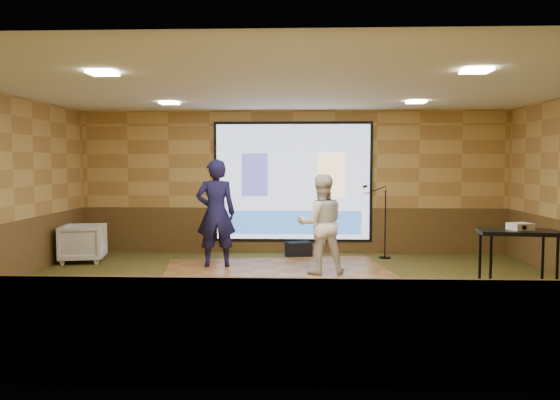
{
  "coord_description": "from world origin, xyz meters",
  "views": [
    {
      "loc": [
        0.16,
        -7.99,
        1.92
      ],
      "look_at": [
        -0.17,
        0.86,
        1.3
      ],
      "focal_mm": 35.0,
      "sensor_mm": 36.0,
      "label": 1
    }
  ],
  "objects_px": {
    "player_right": "(321,224)",
    "duffel_bag": "(298,249)",
    "mic_stand": "(382,234)",
    "player_left": "(216,213)",
    "av_table": "(518,253)",
    "projector": "(520,226)",
    "banquet_chair": "(83,243)",
    "dance_floor": "(279,273)",
    "projector_screen": "(293,183)"
  },
  "relations": [
    {
      "from": "mic_stand",
      "to": "player_right",
      "type": "bearing_deg",
      "value": -110.0
    },
    {
      "from": "projector_screen",
      "to": "player_left",
      "type": "distance_m",
      "value": 2.22
    },
    {
      "from": "duffel_bag",
      "to": "projector",
      "type": "bearing_deg",
      "value": -52.62
    },
    {
      "from": "av_table",
      "to": "duffel_bag",
      "type": "xyz_separation_m",
      "value": [
        -2.87,
        3.82,
        -0.59
      ]
    },
    {
      "from": "av_table",
      "to": "duffel_bag",
      "type": "height_order",
      "value": "av_table"
    },
    {
      "from": "player_right",
      "to": "mic_stand",
      "type": "bearing_deg",
      "value": -137.27
    },
    {
      "from": "player_left",
      "to": "av_table",
      "type": "distance_m",
      "value": 5.08
    },
    {
      "from": "projector",
      "to": "duffel_bag",
      "type": "distance_m",
      "value": 4.87
    },
    {
      "from": "player_right",
      "to": "projector",
      "type": "height_order",
      "value": "player_right"
    },
    {
      "from": "player_left",
      "to": "banquet_chair",
      "type": "distance_m",
      "value": 2.75
    },
    {
      "from": "projector_screen",
      "to": "projector",
      "type": "height_order",
      "value": "projector_screen"
    },
    {
      "from": "mic_stand",
      "to": "duffel_bag",
      "type": "height_order",
      "value": "mic_stand"
    },
    {
      "from": "projector",
      "to": "banquet_chair",
      "type": "xyz_separation_m",
      "value": [
        -7.02,
        3.06,
        -0.72
      ]
    },
    {
      "from": "dance_floor",
      "to": "player_left",
      "type": "relative_size",
      "value": 2.01
    },
    {
      "from": "projector",
      "to": "banquet_chair",
      "type": "relative_size",
      "value": 0.34
    },
    {
      "from": "av_table",
      "to": "mic_stand",
      "type": "height_order",
      "value": "mic_stand"
    },
    {
      "from": "av_table",
      "to": "duffel_bag",
      "type": "bearing_deg",
      "value": 126.92
    },
    {
      "from": "player_left",
      "to": "banquet_chair",
      "type": "bearing_deg",
      "value": -19.83
    },
    {
      "from": "dance_floor",
      "to": "player_left",
      "type": "distance_m",
      "value": 1.61
    },
    {
      "from": "projector_screen",
      "to": "projector",
      "type": "bearing_deg",
      "value": -54.72
    },
    {
      "from": "player_left",
      "to": "banquet_chair",
      "type": "relative_size",
      "value": 2.41
    },
    {
      "from": "player_right",
      "to": "projector",
      "type": "distance_m",
      "value": 3.24
    },
    {
      "from": "dance_floor",
      "to": "projector",
      "type": "height_order",
      "value": "projector"
    },
    {
      "from": "player_left",
      "to": "duffel_bag",
      "type": "relative_size",
      "value": 4.0
    },
    {
      "from": "player_left",
      "to": "av_table",
      "type": "relative_size",
      "value": 1.87
    },
    {
      "from": "projector",
      "to": "av_table",
      "type": "bearing_deg",
      "value": -163.08
    },
    {
      "from": "player_right",
      "to": "player_left",
      "type": "bearing_deg",
      "value": -25.92
    },
    {
      "from": "banquet_chair",
      "to": "mic_stand",
      "type": "bearing_deg",
      "value": -94.46
    },
    {
      "from": "dance_floor",
      "to": "duffel_bag",
      "type": "distance_m",
      "value": 1.79
    },
    {
      "from": "banquet_chair",
      "to": "duffel_bag",
      "type": "xyz_separation_m",
      "value": [
        4.12,
        0.74,
        -0.21
      ]
    },
    {
      "from": "dance_floor",
      "to": "player_right",
      "type": "distance_m",
      "value": 1.12
    },
    {
      "from": "player_right",
      "to": "av_table",
      "type": "distance_m",
      "value": 3.22
    },
    {
      "from": "mic_stand",
      "to": "player_left",
      "type": "bearing_deg",
      "value": -142.88
    },
    {
      "from": "player_left",
      "to": "player_right",
      "type": "xyz_separation_m",
      "value": [
        1.87,
        -0.55,
        -0.13
      ]
    },
    {
      "from": "av_table",
      "to": "player_left",
      "type": "bearing_deg",
      "value": 149.13
    },
    {
      "from": "duffel_bag",
      "to": "mic_stand",
      "type": "bearing_deg",
      "value": -3.23
    },
    {
      "from": "player_left",
      "to": "player_right",
      "type": "distance_m",
      "value": 1.96
    },
    {
      "from": "banquet_chair",
      "to": "projector_screen",
      "type": "bearing_deg",
      "value": -83.91
    },
    {
      "from": "mic_stand",
      "to": "projector_screen",
      "type": "bearing_deg",
      "value": 179.94
    },
    {
      "from": "player_left",
      "to": "av_table",
      "type": "height_order",
      "value": "player_left"
    },
    {
      "from": "projector_screen",
      "to": "mic_stand",
      "type": "relative_size",
      "value": 2.25
    },
    {
      "from": "banquet_chair",
      "to": "av_table",
      "type": "bearing_deg",
      "value": -124.58
    },
    {
      "from": "dance_floor",
      "to": "mic_stand",
      "type": "xyz_separation_m",
      "value": [
        2.0,
        1.65,
        0.48
      ]
    },
    {
      "from": "dance_floor",
      "to": "av_table",
      "type": "bearing_deg",
      "value": -32.88
    },
    {
      "from": "player_right",
      "to": "duffel_bag",
      "type": "xyz_separation_m",
      "value": [
        -0.39,
        1.76,
        -0.72
      ]
    },
    {
      "from": "projector_screen",
      "to": "player_left",
      "type": "xyz_separation_m",
      "value": [
        -1.36,
        -1.69,
        -0.48
      ]
    },
    {
      "from": "av_table",
      "to": "player_right",
      "type": "bearing_deg",
      "value": 140.33
    },
    {
      "from": "player_right",
      "to": "av_table",
      "type": "bearing_deg",
      "value": 130.65
    },
    {
      "from": "mic_stand",
      "to": "dance_floor",
      "type": "bearing_deg",
      "value": -122.86
    },
    {
      "from": "projector_screen",
      "to": "player_left",
      "type": "height_order",
      "value": "projector_screen"
    }
  ]
}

